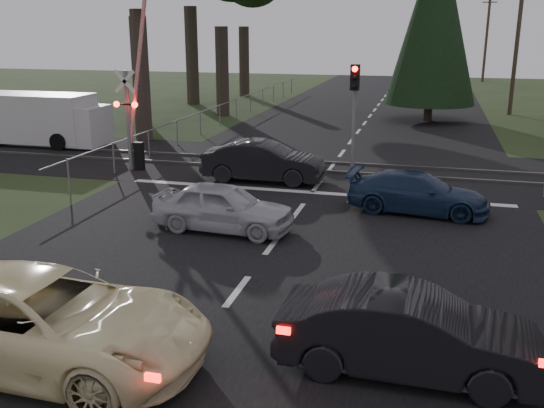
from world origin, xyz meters
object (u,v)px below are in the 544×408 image
(cream_coupe, at_px, (44,320))
(dark_hatchback, at_px, (410,334))
(crossing_signal, at_px, (134,117))
(silver_car, at_px, (223,207))
(dark_car_far, at_px, (264,162))
(traffic_signal_center, at_px, (354,101))
(white_van, at_px, (45,119))
(blue_sedan, at_px, (418,193))
(utility_pole_mid, at_px, (518,38))
(utility_pole_far, at_px, (487,33))

(cream_coupe, bearing_deg, dark_hatchback, -77.14)
(crossing_signal, height_order, silver_car, crossing_signal)
(dark_hatchback, bearing_deg, dark_car_far, 26.66)
(traffic_signal_center, relative_size, white_van, 0.67)
(cream_coupe, height_order, dark_hatchback, cream_coupe)
(traffic_signal_center, height_order, silver_car, traffic_signal_center)
(crossing_signal, relative_size, silver_car, 1.80)
(silver_car, xyz_separation_m, dark_car_far, (-0.41, 5.58, 0.06))
(dark_hatchback, relative_size, blue_sedan, 1.01)
(dark_hatchback, bearing_deg, white_van, 48.59)
(dark_hatchback, bearing_deg, cream_coupe, 102.57)
(crossing_signal, relative_size, utility_pole_mid, 0.77)
(silver_car, bearing_deg, white_van, 55.89)
(utility_pole_mid, relative_size, dark_car_far, 2.06)
(traffic_signal_center, bearing_deg, dark_hatchback, -78.57)
(white_van, bearing_deg, blue_sedan, -21.77)
(white_van, bearing_deg, traffic_signal_center, -11.41)
(crossing_signal, distance_m, utility_pole_far, 47.96)
(crossing_signal, distance_m, utility_pole_mid, 25.78)
(silver_car, distance_m, blue_sedan, 5.93)
(utility_pole_mid, bearing_deg, cream_coupe, -107.70)
(utility_pole_mid, bearing_deg, silver_car, -111.02)
(traffic_signal_center, height_order, utility_pole_mid, utility_pole_mid)
(traffic_signal_center, distance_m, dark_hatchback, 13.36)
(blue_sedan, bearing_deg, cream_coupe, 156.79)
(utility_pole_far, bearing_deg, blue_sedan, -95.95)
(utility_pole_far, distance_m, dark_car_far, 47.05)
(blue_sedan, distance_m, white_van, 18.52)
(utility_pole_mid, bearing_deg, traffic_signal_center, -111.21)
(crossing_signal, bearing_deg, utility_pole_far, 70.77)
(traffic_signal_center, xyz_separation_m, blue_sedan, (2.47, -3.86, -2.20))
(dark_hatchback, relative_size, silver_car, 1.08)
(dark_hatchback, height_order, white_van, white_van)
(utility_pole_mid, xyz_separation_m, blue_sedan, (-5.03, -23.18, -4.12))
(traffic_signal_center, distance_m, dark_car_far, 3.90)
(cream_coupe, relative_size, white_van, 0.90)
(silver_car, bearing_deg, utility_pole_far, -6.54)
(crossing_signal, bearing_deg, dark_car_far, -5.11)
(utility_pole_mid, height_order, utility_pole_far, same)
(silver_car, relative_size, blue_sedan, 0.93)
(utility_pole_far, bearing_deg, silver_car, -101.14)
(cream_coupe, bearing_deg, silver_car, -3.60)
(cream_coupe, xyz_separation_m, dark_hatchback, (5.79, 1.21, -0.08))
(blue_sedan, bearing_deg, utility_pole_mid, -6.64)
(silver_car, height_order, blue_sedan, silver_car)
(utility_pole_far, height_order, dark_car_far, utility_pole_far)
(traffic_signal_center, xyz_separation_m, dark_car_far, (-3.00, -1.36, -2.09))
(white_van, bearing_deg, silver_car, -39.30)
(utility_pole_far, xyz_separation_m, dark_hatchback, (-4.88, -57.25, -4.03))
(traffic_signal_center, relative_size, cream_coupe, 0.74)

